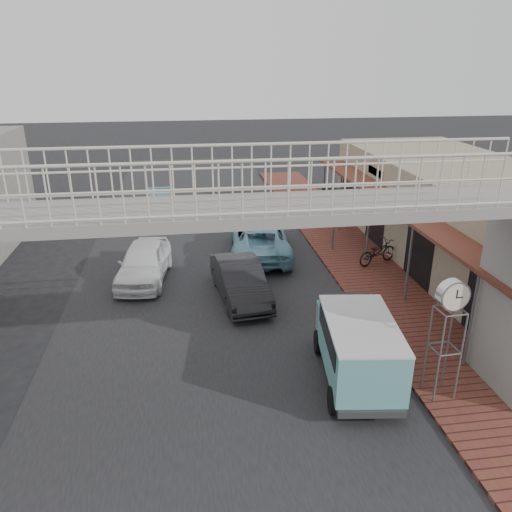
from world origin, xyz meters
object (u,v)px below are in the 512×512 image
object	(u,v)px
white_hatchback	(144,262)
dark_sedan	(240,280)
angkot_curb	(260,238)
motorcycle_far	(295,205)
angkot_van	(358,342)
street_clock	(452,301)
angkot_far	(159,205)
motorcycle_near	(377,252)
arrow_sign	(351,200)

from	to	relation	value
white_hatchback	dark_sedan	size ratio (longest dim) A/B	1.02
angkot_curb	motorcycle_far	bearing A→B (deg)	-111.51
motorcycle_far	angkot_van	bearing A→B (deg)	172.80
street_clock	white_hatchback	bearing A→B (deg)	129.28
angkot_far	motorcycle_far	bearing A→B (deg)	-11.03
white_hatchback	dark_sedan	xyz separation A→B (m)	(3.52, -2.18, -0.04)
white_hatchback	angkot_curb	world-z (taller)	angkot_curb
motorcycle_near	dark_sedan	bearing A→B (deg)	86.54
street_clock	arrow_sign	distance (m)	10.31
dark_sedan	street_clock	xyz separation A→B (m)	(4.37, -6.35, 2.03)
motorcycle_near	angkot_van	bearing A→B (deg)	131.35
angkot_far	arrow_sign	size ratio (longest dim) A/B	1.44
dark_sedan	angkot_curb	bearing A→B (deg)	65.69
dark_sedan	motorcycle_far	size ratio (longest dim) A/B	2.23
motorcycle_far	street_clock	world-z (taller)	street_clock
angkot_van	motorcycle_near	world-z (taller)	angkot_van
angkot_curb	angkot_van	world-z (taller)	angkot_van
dark_sedan	motorcycle_far	xyz separation A→B (m)	(4.15, 9.66, -0.03)
angkot_van	motorcycle_near	bearing A→B (deg)	72.52
angkot_curb	arrow_sign	world-z (taller)	arrow_sign
angkot_far	angkot_van	size ratio (longest dim) A/B	1.01
white_hatchback	arrow_sign	distance (m)	9.14
angkot_van	arrow_sign	xyz separation A→B (m)	(2.82, 9.34, 1.22)
angkot_curb	white_hatchback	bearing A→B (deg)	28.35
white_hatchback	angkot_far	bearing A→B (deg)	95.47
angkot_far	motorcycle_far	distance (m)	7.51
motorcycle_near	street_clock	bearing A→B (deg)	145.22
white_hatchback	arrow_sign	xyz separation A→B (m)	(8.82, 1.73, 1.69)
white_hatchback	angkot_van	distance (m)	9.70
white_hatchback	motorcycle_near	distance (m)	9.53
dark_sedan	angkot_far	xyz separation A→B (m)	(-3.27, 10.84, -0.10)
motorcycle_far	dark_sedan	bearing A→B (deg)	155.86
motorcycle_near	motorcycle_far	distance (m)	7.64
dark_sedan	street_clock	distance (m)	7.97
arrow_sign	angkot_van	bearing A→B (deg)	-82.81
angkot_curb	arrow_sign	distance (m)	4.30
white_hatchback	angkot_curb	bearing A→B (deg)	29.80
white_hatchback	angkot_curb	xyz separation A→B (m)	(4.87, 2.03, 0.02)
white_hatchback	street_clock	world-z (taller)	street_clock
motorcycle_near	white_hatchback	bearing A→B (deg)	66.47
dark_sedan	angkot_van	size ratio (longest dim) A/B	1.04
motorcycle_far	motorcycle_near	bearing A→B (deg)	-166.77
motorcycle_near	motorcycle_far	world-z (taller)	motorcycle_far
motorcycle_near	arrow_sign	bearing A→B (deg)	-0.69
angkot_curb	motorcycle_near	size ratio (longest dim) A/B	2.77
angkot_van	arrow_sign	bearing A→B (deg)	80.43
white_hatchback	angkot_far	world-z (taller)	white_hatchback
street_clock	arrow_sign	xyz separation A→B (m)	(0.93, 10.26, -0.30)
angkot_far	dark_sedan	bearing A→B (deg)	-75.18
dark_sedan	angkot_far	world-z (taller)	dark_sedan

